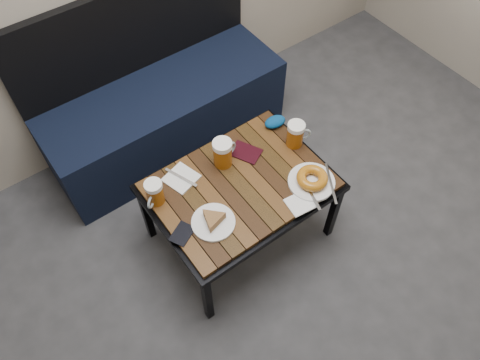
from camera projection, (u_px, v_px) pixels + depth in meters
bench at (163, 109)px, 2.74m from camera, size 1.40×0.50×0.95m
cafe_table at (240, 189)px, 2.22m from camera, size 0.84×0.62×0.47m
beer_mug_left at (155, 193)px, 2.07m from camera, size 0.12×0.11×0.13m
beer_mug_centre at (223, 153)px, 2.19m from camera, size 0.14×0.10×0.15m
beer_mug_right at (296, 134)px, 2.27m from camera, size 0.13×0.11×0.14m
plate_pie at (213, 221)px, 2.04m from camera, size 0.19×0.19×0.05m
plate_bagel at (312, 180)px, 2.16m from camera, size 0.24×0.28×0.06m
napkin_left at (181, 178)px, 2.19m from camera, size 0.17×0.18×0.01m
napkin_right at (301, 203)px, 2.11m from camera, size 0.14×0.12×0.01m
passport_navy at (182, 234)px, 2.02m from camera, size 0.13×0.12×0.01m
passport_burgundy at (246, 152)px, 2.28m from camera, size 0.16×0.17×0.01m
knit_pouch at (275, 122)px, 2.37m from camera, size 0.12×0.09×0.05m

